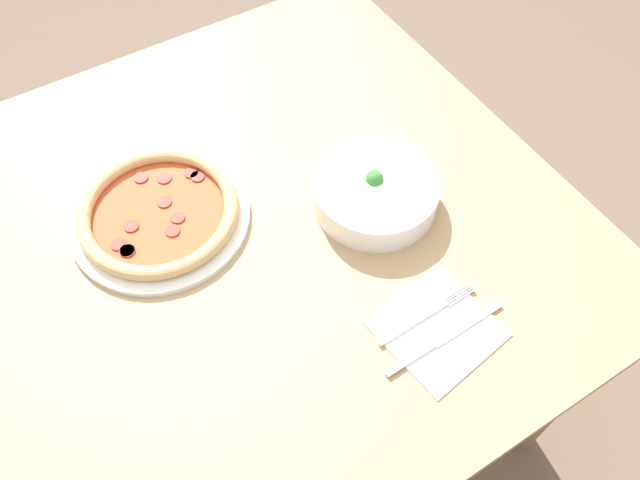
{
  "coord_description": "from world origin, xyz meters",
  "views": [
    {
      "loc": [
        0.62,
        -0.25,
        1.66
      ],
      "look_at": [
        0.11,
        0.07,
        0.78
      ],
      "focal_mm": 35.0,
      "sensor_mm": 36.0,
      "label": 1
    }
  ],
  "objects_px": {
    "bowl": "(375,190)",
    "knife": "(440,341)",
    "pizza": "(159,213)",
    "fork": "(426,315)"
  },
  "relations": [
    {
      "from": "bowl",
      "to": "fork",
      "type": "relative_size",
      "value": 1.19
    },
    {
      "from": "pizza",
      "to": "fork",
      "type": "xyz_separation_m",
      "value": [
        0.41,
        0.29,
        -0.01
      ]
    },
    {
      "from": "pizza",
      "to": "knife",
      "type": "xyz_separation_m",
      "value": [
        0.45,
        0.28,
        -0.01
      ]
    },
    {
      "from": "bowl",
      "to": "knife",
      "type": "bearing_deg",
      "value": -13.68
    },
    {
      "from": "knife",
      "to": "pizza",
      "type": "bearing_deg",
      "value": 120.25
    },
    {
      "from": "pizza",
      "to": "bowl",
      "type": "bearing_deg",
      "value": 64.22
    },
    {
      "from": "knife",
      "to": "bowl",
      "type": "bearing_deg",
      "value": 75.03
    },
    {
      "from": "bowl",
      "to": "fork",
      "type": "bearing_deg",
      "value": -14.46
    },
    {
      "from": "pizza",
      "to": "bowl",
      "type": "xyz_separation_m",
      "value": [
        0.17,
        0.35,
        0.02
      ]
    },
    {
      "from": "pizza",
      "to": "knife",
      "type": "relative_size",
      "value": 1.4
    }
  ]
}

